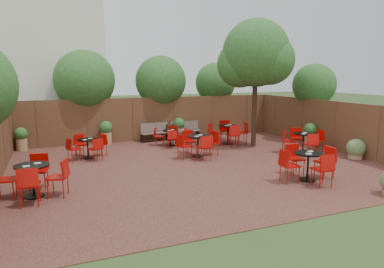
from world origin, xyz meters
name	(u,v)px	position (x,y,z in m)	size (l,w,h in m)	color
ground	(197,165)	(0.00, 0.00, 0.00)	(80.00, 80.00, 0.00)	#354F23
courtyard_paving	(197,165)	(0.00, 0.00, 0.01)	(12.00, 10.00, 0.02)	#3A1A18
fence_back	(155,119)	(0.00, 5.00, 1.00)	(12.00, 0.08, 2.00)	brown
fence_right	(335,126)	(6.00, 0.00, 1.00)	(0.08, 10.00, 2.00)	brown
neighbour_building	(47,54)	(-4.50, 8.00, 4.00)	(5.00, 4.00, 8.00)	silver
overhang_foliage	(107,84)	(-2.46, 2.81, 2.71)	(15.43, 10.70, 2.66)	#23581C
courtyard_tree	(256,57)	(3.43, 1.90, 3.75)	(2.87, 2.78, 5.26)	black
park_bench_left	(155,132)	(-0.12, 4.62, 0.45)	(1.40, 0.60, 0.84)	brown
park_bench_right	(185,130)	(1.37, 4.62, 0.45)	(1.39, 0.55, 0.84)	brown
bistro_tables	(201,148)	(0.38, 0.53, 0.48)	(11.24, 7.71, 0.96)	black
planters	(161,132)	(-0.11, 3.75, 0.56)	(11.83, 4.28, 1.03)	#9C784E
low_shrubs	(383,163)	(4.95, -3.13, 0.36)	(2.91, 3.91, 0.73)	#9C784E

